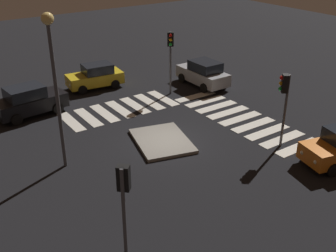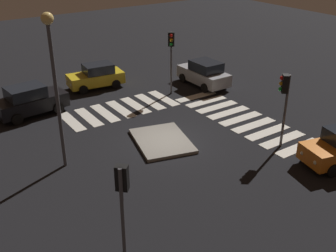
{
  "view_description": "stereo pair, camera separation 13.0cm",
  "coord_description": "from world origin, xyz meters",
  "views": [
    {
      "loc": [
        -16.87,
        11.65,
        10.88
      ],
      "look_at": [
        0.0,
        0.0,
        1.0
      ],
      "focal_mm": 44.02,
      "sensor_mm": 36.0,
      "label": 1
    },
    {
      "loc": [
        -16.95,
        11.54,
        10.88
      ],
      "look_at": [
        0.0,
        0.0,
        1.0
      ],
      "focal_mm": 44.02,
      "sensor_mm": 36.0,
      "label": 2
    }
  ],
  "objects": [
    {
      "name": "traffic_island",
      "position": [
        0.17,
        0.29,
        0.09
      ],
      "size": [
        4.39,
        3.71,
        0.18
      ],
      "color": "gray",
      "rests_on": "ground"
    },
    {
      "name": "traffic_light_east",
      "position": [
        5.98,
        -4.34,
        3.43
      ],
      "size": [
        0.53,
        0.54,
        4.53
      ],
      "rotation": [
        0.0,
        0.0,
        2.51
      ],
      "color": "#47474C",
      "rests_on": "ground"
    },
    {
      "name": "crosswalk_near",
      "position": [
        0.0,
        -5.56,
        0.01
      ],
      "size": [
        9.9,
        3.2,
        0.02
      ],
      "color": "silver",
      "rests_on": "ground"
    },
    {
      "name": "car_yellow",
      "position": [
        10.33,
        -0.53,
        0.88
      ],
      "size": [
        2.28,
        4.26,
        1.8
      ],
      "rotation": [
        0.0,
        0.0,
        1.47
      ],
      "color": "gold",
      "rests_on": "ground"
    },
    {
      "name": "car_black",
      "position": [
        8.12,
        5.13,
        0.96
      ],
      "size": [
        2.44,
        4.62,
        1.95
      ],
      "rotation": [
        0.0,
        0.0,
        -1.47
      ],
      "color": "black",
      "rests_on": "ground"
    },
    {
      "name": "car_silver",
      "position": [
        6.15,
        -7.49,
        0.95
      ],
      "size": [
        4.45,
        2.1,
        1.93
      ],
      "rotation": [
        0.0,
        0.0,
        -0.0
      ],
      "color": "#9EA0A5",
      "rests_on": "ground"
    },
    {
      "name": "traffic_light_south",
      "position": [
        -3.8,
        -4.76,
        3.13
      ],
      "size": [
        0.54,
        0.53,
        4.13
      ],
      "rotation": [
        0.0,
        0.0,
        0.9
      ],
      "color": "#47474C",
      "rests_on": "ground"
    },
    {
      "name": "ground_plane",
      "position": [
        0.0,
        0.0,
        0.0
      ],
      "size": [
        80.0,
        80.0,
        0.0
      ],
      "primitive_type": "plane",
      "color": "black"
    },
    {
      "name": "crosswalk_side",
      "position": [
        5.63,
        0.0,
        0.01
      ],
      "size": [
        3.2,
        7.6,
        0.02
      ],
      "color": "silver",
      "rests_on": "ground"
    },
    {
      "name": "street_lamp",
      "position": [
        0.85,
        5.73,
        5.21
      ],
      "size": [
        0.56,
        0.56,
        7.64
      ],
      "color": "#47474C",
      "rests_on": "ground"
    },
    {
      "name": "traffic_light_west",
      "position": [
        -6.19,
        6.14,
        2.74
      ],
      "size": [
        0.54,
        0.54,
        3.62
      ],
      "rotation": [
        0.0,
        0.0,
        -0.78
      ],
      "color": "#47474C",
      "rests_on": "ground"
    }
  ]
}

